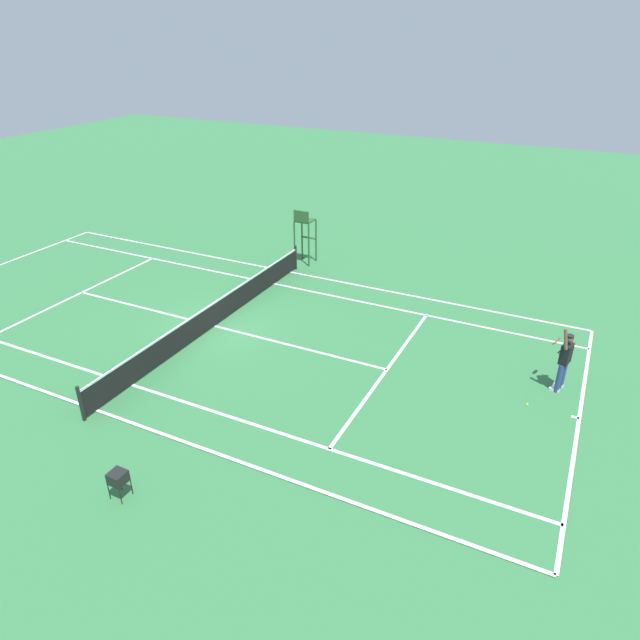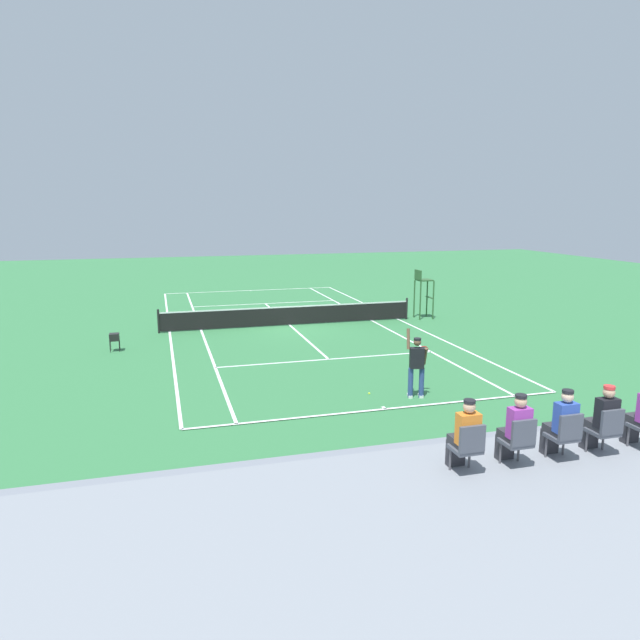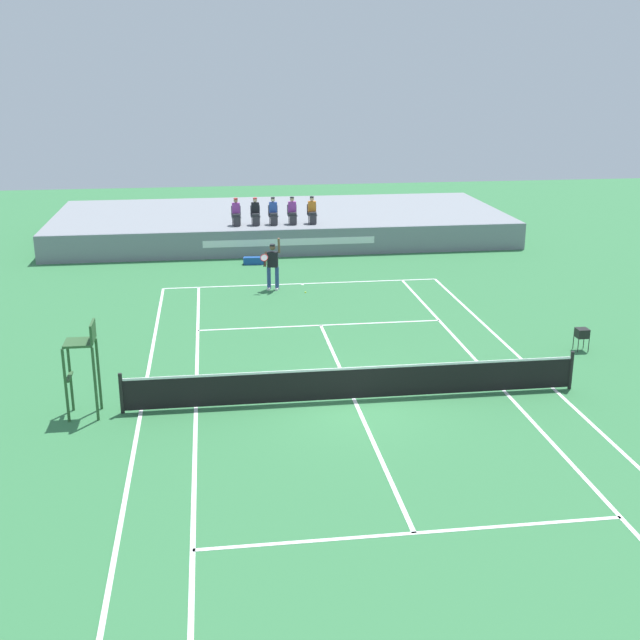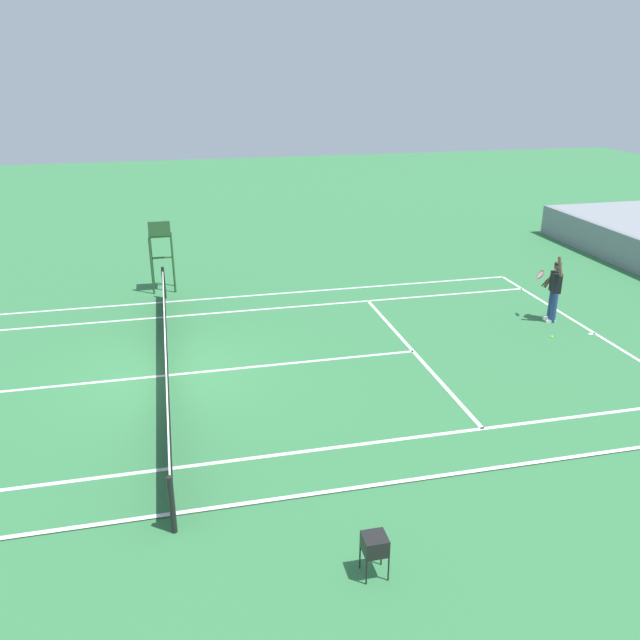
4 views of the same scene
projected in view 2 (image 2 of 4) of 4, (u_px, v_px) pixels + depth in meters
The scene contains 13 objects.
ground_plane at pixel (290, 326), 27.21m from camera, with size 80.00×80.00×0.00m, color #337542.
court at pixel (290, 326), 27.20m from camera, with size 11.08×23.88×0.03m.
net at pixel (290, 315), 27.11m from camera, with size 11.98×0.10×1.07m.
barrier_wall at pixel (485, 466), 11.10m from camera, with size 22.50×0.25×1.26m.
spectator_seated_1 at pixel (602, 420), 10.05m from camera, with size 0.44×0.60×1.26m.
spectator_seated_2 at pixel (562, 425), 9.82m from camera, with size 0.44×0.60×1.26m.
spectator_seated_3 at pixel (516, 431), 9.59m from camera, with size 0.44×0.60×1.26m.
spectator_seated_4 at pixel (465, 437), 9.34m from camera, with size 0.44×0.60×1.26m.
tennis_player at pixel (417, 365), 16.75m from camera, with size 0.83×0.61×2.08m.
tennis_ball at pixel (369, 393), 17.26m from camera, with size 0.07×0.07×0.07m, color #D1E533.
umpire_chair at pixel (423, 288), 28.71m from camera, with size 0.77×0.77×2.44m.
equipment_bag at pixel (520, 451), 12.92m from camera, with size 0.91×0.36×0.32m.
ball_hopper at pixel (114, 337), 22.33m from camera, with size 0.36×0.36×0.70m.
Camera 2 is at (5.86, 26.03, 5.52)m, focal length 32.50 mm.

